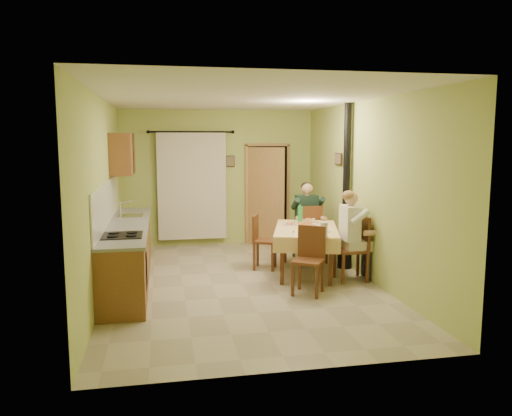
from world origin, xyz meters
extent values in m
cube|color=tan|center=(0.00, 0.00, 0.00)|extent=(4.00, 6.00, 0.01)
cube|color=#B3C364|center=(0.00, 3.00, 1.40)|extent=(4.00, 0.04, 2.80)
cube|color=#B3C364|center=(0.00, -3.00, 1.40)|extent=(4.00, 0.04, 2.80)
cube|color=#B3C364|center=(-2.00, 0.00, 1.40)|extent=(0.04, 6.00, 2.80)
cube|color=#B3C364|center=(2.00, 0.00, 1.40)|extent=(0.04, 6.00, 2.80)
cube|color=white|center=(0.00, 0.00, 2.80)|extent=(4.00, 6.00, 0.04)
cube|color=brown|center=(-1.70, 0.40, 0.44)|extent=(0.60, 3.60, 0.88)
cube|color=gray|center=(-1.70, 0.40, 0.90)|extent=(0.64, 3.64, 0.04)
cube|color=white|center=(-1.99, 0.40, 1.23)|extent=(0.02, 3.60, 0.66)
cube|color=silver|center=(-1.70, 1.20, 0.92)|extent=(0.42, 0.42, 0.03)
cube|color=black|center=(-1.70, -0.60, 0.93)|extent=(0.52, 0.56, 0.02)
cube|color=black|center=(-1.40, -0.60, 0.45)|extent=(0.01, 0.55, 0.55)
cube|color=brown|center=(-1.82, 1.70, 1.95)|extent=(0.35, 1.40, 0.70)
cylinder|color=black|center=(-0.55, 2.88, 2.35)|extent=(1.70, 0.04, 0.04)
cube|color=silver|center=(-0.55, 2.90, 1.25)|extent=(1.40, 0.06, 2.20)
cube|color=black|center=(1.05, 2.98, 1.03)|extent=(0.84, 0.03, 2.06)
cube|color=#B2824A|center=(0.60, 2.97, 1.03)|extent=(0.06, 0.06, 2.12)
cube|color=#B2824A|center=(1.50, 2.97, 1.03)|extent=(0.06, 0.06, 2.12)
cube|color=#B2824A|center=(1.05, 2.97, 2.09)|extent=(0.96, 0.06, 0.06)
cube|color=#B2824A|center=(0.96, 2.72, 1.02)|extent=(0.68, 0.53, 2.04)
cube|color=#EDC67B|center=(1.14, 0.38, 0.74)|extent=(1.41, 1.86, 0.04)
cube|color=#EDC67B|center=(0.91, -0.41, 0.63)|extent=(0.96, 0.29, 0.22)
cube|color=#EDC67B|center=(1.37, 1.18, 0.63)|extent=(0.96, 0.29, 0.22)
cube|color=#EDC67B|center=(0.67, 0.52, 0.63)|extent=(0.47, 1.59, 0.22)
cube|color=#EDC67B|center=(1.62, 0.25, 0.63)|extent=(0.47, 1.59, 0.22)
cylinder|color=white|center=(1.37, 1.03, 0.77)|extent=(0.25, 0.25, 0.02)
ellipsoid|color=#CC7233|center=(1.37, 1.03, 0.79)|extent=(0.12, 0.12, 0.05)
cylinder|color=white|center=(1.01, -0.21, 0.77)|extent=(0.25, 0.25, 0.02)
ellipsoid|color=#CC7233|center=(1.01, -0.21, 0.79)|extent=(0.12, 0.12, 0.05)
cylinder|color=white|center=(1.30, 0.00, 0.77)|extent=(0.25, 0.25, 0.02)
ellipsoid|color=#CC7233|center=(1.30, 0.00, 0.79)|extent=(0.12, 0.12, 0.05)
cylinder|color=white|center=(0.94, 0.68, 0.77)|extent=(0.25, 0.25, 0.02)
ellipsoid|color=#CC7233|center=(0.94, 0.68, 0.79)|extent=(0.12, 0.12, 0.05)
cylinder|color=#FF8945|center=(1.16, 0.43, 0.80)|extent=(0.26, 0.26, 0.08)
cylinder|color=white|center=(0.99, -0.14, 0.77)|extent=(0.28, 0.28, 0.02)
cube|color=tan|center=(0.97, -0.12, 0.79)|extent=(0.06, 0.07, 0.03)
cube|color=tan|center=(0.94, -0.16, 0.79)|extent=(0.06, 0.07, 0.03)
cube|color=tan|center=(0.98, -0.15, 0.79)|extent=(0.07, 0.07, 0.03)
cube|color=tan|center=(1.00, -0.21, 0.79)|extent=(0.06, 0.07, 0.03)
cube|color=tan|center=(0.96, -0.16, 0.79)|extent=(0.06, 0.07, 0.03)
cube|color=tan|center=(0.99, -0.14, 0.79)|extent=(0.07, 0.06, 0.03)
cylinder|color=silver|center=(1.21, 0.19, 0.81)|extent=(0.07, 0.07, 0.10)
cylinder|color=silver|center=(1.37, 0.71, 0.81)|extent=(0.07, 0.07, 0.10)
cylinder|color=white|center=(1.16, -0.45, 0.88)|extent=(0.11, 0.11, 0.22)
cylinder|color=silver|center=(1.16, -0.45, 0.91)|extent=(0.02, 0.02, 0.30)
cube|color=#5C3119|center=(1.46, 1.38, 0.48)|extent=(0.45, 0.45, 0.04)
cube|color=#5C3119|center=(1.46, 1.18, 0.75)|extent=(0.45, 0.05, 0.51)
cube|color=#5C3119|center=(0.85, -0.71, 0.48)|extent=(0.56, 0.56, 0.04)
cube|color=#5C3119|center=(0.95, -0.56, 0.73)|extent=(0.37, 0.25, 0.46)
cube|color=#5C3119|center=(1.72, -0.15, 0.48)|extent=(0.45, 0.45, 0.04)
cube|color=#5C3119|center=(1.92, -0.15, 0.76)|extent=(0.05, 0.45, 0.51)
cube|color=#5C3119|center=(0.54, 0.79, 0.48)|extent=(0.48, 0.48, 0.04)
cube|color=#5C3119|center=(0.38, 0.85, 0.71)|extent=(0.18, 0.36, 0.43)
cube|color=#192D23|center=(1.46, 1.28, 0.56)|extent=(0.37, 0.41, 0.16)
cube|color=#192D23|center=(1.45, 1.41, 0.91)|extent=(0.40, 0.23, 0.54)
sphere|color=tan|center=(1.46, 1.40, 1.30)|extent=(0.21, 0.21, 0.21)
ellipsoid|color=black|center=(1.45, 1.44, 1.34)|extent=(0.21, 0.21, 0.16)
cube|color=silver|center=(1.82, -0.15, 0.56)|extent=(0.40, 0.36, 0.16)
cube|color=silver|center=(1.69, -0.15, 0.91)|extent=(0.22, 0.40, 0.54)
sphere|color=tan|center=(1.70, -0.15, 1.30)|extent=(0.21, 0.21, 0.21)
ellipsoid|color=olive|center=(1.66, -0.15, 1.34)|extent=(0.21, 0.21, 0.16)
cylinder|color=black|center=(1.90, 0.60, 1.40)|extent=(0.12, 0.12, 2.80)
cylinder|color=black|center=(1.90, 0.60, 0.15)|extent=(0.24, 0.24, 0.30)
cube|color=black|center=(0.25, 2.97, 1.75)|extent=(0.19, 0.03, 0.23)
cube|color=brown|center=(1.97, 1.20, 1.85)|extent=(0.03, 0.31, 0.21)
camera|label=1|loc=(-1.18, -7.35, 2.18)|focal=35.00mm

